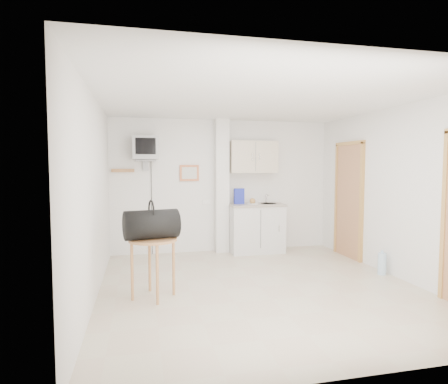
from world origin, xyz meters
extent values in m
plane|color=beige|center=(0.00, 0.00, 0.00)|extent=(4.50, 4.50, 0.00)
cube|color=white|center=(0.00, 2.25, 1.25)|extent=(4.20, 0.04, 2.50)
cube|color=white|center=(0.00, -2.25, 1.25)|extent=(4.20, 0.04, 2.50)
cube|color=white|center=(-2.10, 0.00, 1.25)|extent=(0.04, 4.50, 2.50)
cube|color=white|center=(2.10, 0.00, 1.25)|extent=(0.04, 4.50, 2.50)
cube|color=white|center=(0.00, 0.00, 2.50)|extent=(4.20, 4.50, 0.04)
cube|color=white|center=(-0.05, 2.14, 1.25)|extent=(0.25, 0.22, 2.50)
cube|color=#C86A3E|center=(-0.65, 2.23, 1.50)|extent=(0.36, 0.03, 0.30)
cube|color=silver|center=(-0.65, 2.22, 1.50)|extent=(0.28, 0.01, 0.22)
cube|color=#A46F40|center=(-1.85, 2.22, 1.55)|extent=(0.40, 0.05, 0.06)
cube|color=white|center=(-0.32, 2.24, 0.95)|extent=(0.15, 0.02, 0.08)
cylinder|color=#A46F40|center=(-2.00, 2.16, 1.54)|extent=(0.02, 0.08, 0.02)
cylinder|color=#A46F40|center=(-1.70, 2.16, 1.54)|extent=(0.02, 0.08, 0.02)
cube|color=#A9693D|center=(2.08, 1.25, 1.00)|extent=(0.04, 0.75, 2.00)
cube|color=olive|center=(2.07, 1.25, 1.00)|extent=(0.06, 0.87, 2.06)
cube|color=silver|center=(0.58, 1.98, 0.44)|extent=(1.00, 0.55, 0.88)
cube|color=gray|center=(0.58, 1.98, 0.90)|extent=(1.03, 0.58, 0.04)
cylinder|color=#B7B7BA|center=(0.83, 1.98, 0.90)|extent=(0.30, 0.30, 0.05)
cylinder|color=#B7B7BA|center=(0.83, 2.12, 1.00)|extent=(0.02, 0.02, 0.16)
cylinder|color=#B7B7BA|center=(0.83, 2.06, 1.07)|extent=(0.02, 0.13, 0.02)
cube|color=beige|center=(0.55, 2.09, 1.80)|extent=(0.90, 0.32, 0.60)
cube|color=#1D28A8|center=(0.26, 2.03, 1.06)|extent=(0.19, 0.07, 0.29)
cylinder|color=white|center=(0.50, 1.95, 0.93)|extent=(0.22, 0.22, 0.01)
sphere|color=tan|center=(0.50, 1.95, 0.97)|extent=(0.11, 0.11, 0.11)
cube|color=slate|center=(-1.45, 2.09, 1.73)|extent=(0.36, 0.32, 0.02)
cube|color=slate|center=(-1.45, 2.22, 1.65)|extent=(0.10, 0.06, 0.20)
cube|color=#9E9EA1|center=(-1.45, 2.02, 1.95)|extent=(0.44, 0.42, 0.40)
cube|color=black|center=(-1.45, 1.80, 1.97)|extent=(0.34, 0.02, 0.28)
cylinder|color=black|center=(-1.35, 2.23, 0.86)|extent=(0.01, 0.01, 1.73)
cylinder|color=#A46F40|center=(-1.41, -0.11, 0.73)|extent=(0.59, 0.59, 0.03)
cylinder|color=#A46F40|center=(-1.16, -0.07, 0.36)|extent=(0.04, 0.04, 0.71)
cylinder|color=#A46F40|center=(-1.45, 0.14, 0.36)|extent=(0.04, 0.04, 0.71)
cylinder|color=#A46F40|center=(-1.66, -0.15, 0.36)|extent=(0.04, 0.04, 0.71)
cylinder|color=#A46F40|center=(-1.37, -0.37, 0.36)|extent=(0.04, 0.04, 0.71)
cylinder|color=black|center=(-1.43, -0.13, 0.92)|extent=(0.70, 0.48, 0.36)
torus|color=black|center=(-1.43, -0.13, 1.09)|extent=(0.08, 0.27, 0.27)
cylinder|color=#A9CCE7|center=(1.98, 0.14, 0.16)|extent=(0.12, 0.12, 0.33)
cylinder|color=#A9CCE7|center=(1.98, 0.14, 0.35)|extent=(0.04, 0.04, 0.04)
camera|label=1|loc=(-1.56, -4.73, 1.63)|focal=30.00mm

